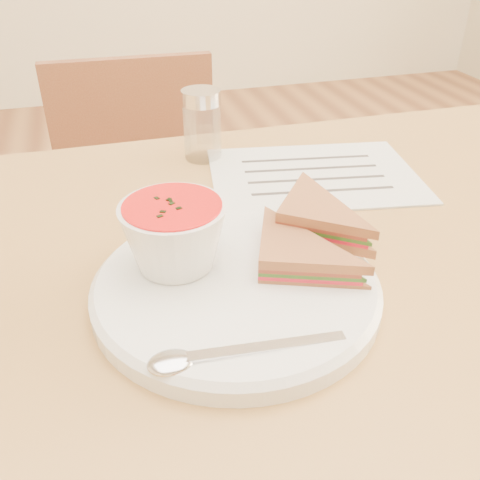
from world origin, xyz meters
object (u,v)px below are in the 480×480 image
object	(u,v)px
chair_far	(152,260)
dining_table	(299,443)
plate	(236,289)
condiment_shaker	(202,125)
soup_bowl	(175,239)

from	to	relation	value
chair_far	dining_table	bearing A→B (deg)	107.19
dining_table	plate	distance (m)	0.41
dining_table	condiment_shaker	xyz separation A→B (m)	(-0.08, 0.25, 0.43)
chair_far	plate	bearing A→B (deg)	93.74
dining_table	condiment_shaker	size ratio (longest dim) A/B	9.77
plate	condiment_shaker	xyz separation A→B (m)	(0.05, 0.33, 0.04)
chair_far	condiment_shaker	size ratio (longest dim) A/B	7.86
chair_far	condiment_shaker	world-z (taller)	condiment_shaker
soup_bowl	condiment_shaker	bearing A→B (deg)	72.13
plate	soup_bowl	size ratio (longest dim) A/B	2.71
dining_table	plate	size ratio (longest dim) A/B	3.60
soup_bowl	condiment_shaker	xyz separation A→B (m)	(0.10, 0.30, -0.00)
dining_table	chair_far	bearing A→B (deg)	105.68
dining_table	plate	xyz separation A→B (m)	(-0.12, -0.08, 0.38)
dining_table	soup_bowl	distance (m)	0.46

